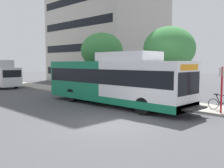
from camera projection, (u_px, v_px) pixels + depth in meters
The scene contains 8 objects.
ground_plane at pixel (30, 105), 17.70m from camera, with size 120.00×120.00×0.00m, color #4C4C51.
sidewalk_curb at pixel (119, 97), 21.24m from camera, with size 3.00×56.00×0.14m, color #A8A399.
transit_bus at pixel (113, 81), 17.46m from camera, with size 2.58×12.25×3.65m.
bus_stop_sign_pole at pixel (222, 86), 14.04m from camera, with size 0.10×0.36×2.60m.
bicycle_parked at pixel (223, 103), 14.84m from camera, with size 0.52×1.76×1.02m.
street_tree_near_stop at pixel (169, 49), 18.77m from camera, with size 3.85×3.85×5.50m.
street_tree_mid_block at pixel (102, 51), 24.05m from camera, with size 4.01×4.01×5.67m.
lattice_comm_tower at pixel (83, 29), 53.12m from camera, with size 1.10×1.10×29.82m.
Camera 1 is at (-8.38, -8.42, 2.97)m, focal length 40.41 mm.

